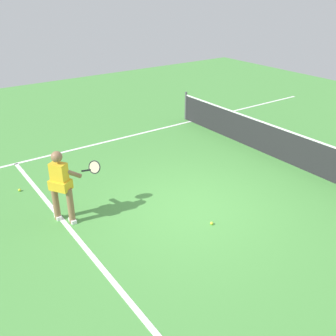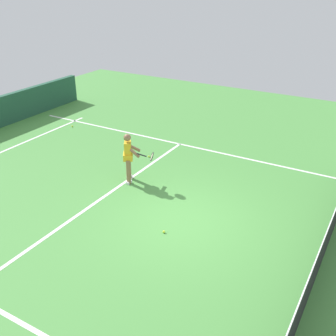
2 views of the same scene
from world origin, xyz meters
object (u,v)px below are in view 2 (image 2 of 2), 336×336
tennis_player (129,156)px  tennis_ball_far (72,126)px  tennis_ball_near (164,232)px  tennis_ball_mid (149,156)px

tennis_player → tennis_ball_far: 5.67m
tennis_player → tennis_ball_near: bearing=51.2°
tennis_ball_mid → tennis_ball_far: (-0.98, -4.44, 0.00)m
tennis_player → tennis_ball_mid: bearing=-166.1°
tennis_player → tennis_ball_far: bearing=-119.5°
tennis_player → tennis_ball_near: 3.10m
tennis_player → tennis_ball_mid: size_ratio=23.48×
tennis_ball_near → tennis_ball_far: size_ratio=1.00×
tennis_ball_near → tennis_ball_mid: 4.59m
tennis_ball_mid → tennis_ball_far: 4.54m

